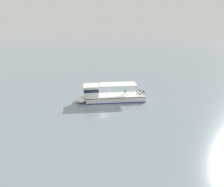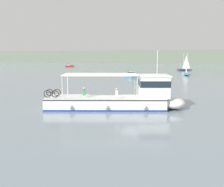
{
  "view_description": "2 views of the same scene",
  "coord_description": "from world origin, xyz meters",
  "views": [
    {
      "loc": [
        -12.46,
        31.79,
        13.19
      ],
      "look_at": [
        -1.55,
        -1.83,
        1.4
      ],
      "focal_mm": 32.44,
      "sensor_mm": 36.0,
      "label": 1
    },
    {
      "loc": [
        8.92,
        -24.19,
        4.96
      ],
      "look_at": [
        -1.55,
        -1.83,
        1.4
      ],
      "focal_mm": 43.59,
      "sensor_mm": 36.0,
      "label": 2
    }
  ],
  "objects": [
    {
      "name": "ferry_main",
      "position": [
        -0.62,
        -1.41,
        1.01
      ],
      "size": [
        12.84,
        8.1,
        5.32
      ],
      "color": "white",
      "rests_on": "ground"
    },
    {
      "name": "motorboat_horizon_west",
      "position": [
        -12.62,
        31.6,
        0.54
      ],
      "size": [
        3.61,
        3.29,
        1.26
      ],
      "color": "teal",
      "rests_on": "ground"
    },
    {
      "name": "sailboat_off_bow",
      "position": [
        -6.42,
        61.24,
        0.54
      ],
      "size": [
        4.97,
        3.1,
        5.4
      ],
      "color": "navy",
      "rests_on": "ground"
    },
    {
      "name": "motorboat_far_right",
      "position": [
        -54.0,
        68.96,
        0.54
      ],
      "size": [
        3.75,
        3.0,
        1.26
      ],
      "color": "maroon",
      "rests_on": "ground"
    },
    {
      "name": "sailboat_mid_channel",
      "position": [
        -2.53,
        42.7,
        0.54
      ],
      "size": [
        2.86,
        5.0,
        5.4
      ],
      "color": "teal",
      "rests_on": "ground"
    },
    {
      "name": "distant_shoreline",
      "position": [
        0.0,
        133.5,
        3.67
      ],
      "size": [
        400.0,
        28.0,
        7.34
      ],
      "primitive_type": "cube",
      "color": "#606B5B",
      "rests_on": "ground"
    },
    {
      "name": "ground_plane",
      "position": [
        0.0,
        0.0,
        0.0
      ],
      "size": [
        400.0,
        400.0,
        0.0
      ],
      "primitive_type": "plane",
      "color": "gray"
    }
  ]
}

